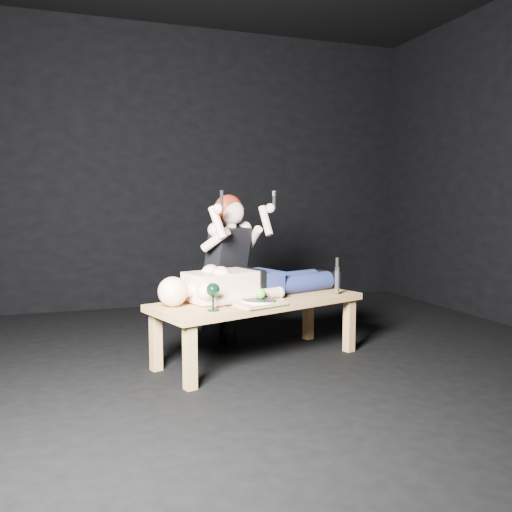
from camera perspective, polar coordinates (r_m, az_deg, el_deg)
name	(u,v)px	position (r m, az deg, el deg)	size (l,w,h in m)	color
ground	(276,369)	(3.70, 2.14, -12.05)	(5.00, 5.00, 0.00)	black
back_wall	(194,168)	(5.93, -6.72, 9.33)	(5.00, 5.00, 0.00)	black
table	(258,329)	(3.83, 0.25, -7.90)	(1.54, 0.58, 0.45)	tan
lying_man	(256,279)	(3.86, -0.05, -2.50)	(1.46, 0.45, 0.25)	beige
kneeling_woman	(221,269)	(4.17, -3.76, -1.38)	(0.65, 0.73, 1.23)	black
serving_tray	(258,303)	(3.56, 0.26, -5.09)	(0.33, 0.24, 0.02)	tan
plate	(258,300)	(3.56, 0.26, -4.80)	(0.22, 0.22, 0.02)	white
apple	(261,294)	(3.57, 0.50, -4.07)	(0.07, 0.07, 0.07)	#3B8F29
goblet	(213,297)	(3.36, -4.63, -4.40)	(0.09, 0.09, 0.18)	black
fork_flat	(228,308)	(3.45, -3.00, -5.58)	(0.01, 0.16, 0.01)	#B2B2B7
knife_flat	(275,301)	(3.67, 2.08, -4.89)	(0.01, 0.16, 0.01)	#B2B2B7
spoon_flat	(272,299)	(3.77, 1.77, -4.61)	(0.01, 0.16, 0.01)	#B2B2B7
carving_knife	(337,276)	(3.97, 8.71, -2.15)	(0.04, 0.04, 0.28)	#B2B2B7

